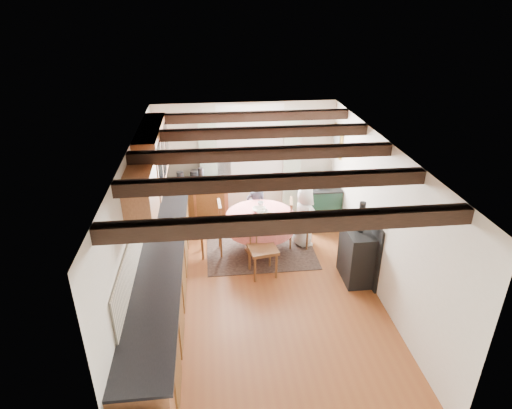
{
  "coord_description": "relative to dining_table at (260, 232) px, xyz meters",
  "views": [
    {
      "loc": [
        -0.71,
        -5.52,
        4.25
      ],
      "look_at": [
        0.0,
        0.8,
        1.15
      ],
      "focal_mm": 30.19,
      "sensor_mm": 36.0,
      "label": 1
    }
  ],
  "objects": [
    {
      "name": "chair_right",
      "position": [
        0.73,
        0.08,
        0.1
      ],
      "size": [
        0.48,
        0.47,
        0.93
      ],
      "primitive_type": null,
      "rotation": [
        0.0,
        0.0,
        1.4
      ],
      "color": "brown",
      "rests_on": "floor"
    },
    {
      "name": "wall_front",
      "position": [
        -0.13,
        -3.98,
        0.83
      ],
      "size": [
        3.6,
        0.0,
        2.4
      ],
      "primitive_type": "cube",
      "color": "silver",
      "rests_on": "ground"
    },
    {
      "name": "beam_c",
      "position": [
        -0.13,
        -1.23,
        1.94
      ],
      "size": [
        3.6,
        0.16,
        0.16
      ],
      "primitive_type": "cube",
      "color": "black",
      "rests_on": "ceiling"
    },
    {
      "name": "curtain_left",
      "position": [
        -0.88,
        1.42,
        0.73
      ],
      "size": [
        0.35,
        0.1,
        2.1
      ],
      "primitive_type": "cube",
      "color": "white",
      "rests_on": "wall_back"
    },
    {
      "name": "ceiling",
      "position": [
        -0.13,
        -1.23,
        2.03
      ],
      "size": [
        3.6,
        5.5,
        0.0
      ],
      "primitive_type": "cube",
      "color": "white",
      "rests_on": "ground"
    },
    {
      "name": "beam_e",
      "position": [
        -0.13,
        0.77,
        1.94
      ],
      "size": [
        3.6,
        0.16,
        0.16
      ],
      "primitive_type": "cube",
      "color": "black",
      "rests_on": "ceiling"
    },
    {
      "name": "window_frame",
      "position": [
        -0.03,
        1.5,
        1.23
      ],
      "size": [
        1.34,
        0.03,
        1.54
      ],
      "primitive_type": "cube",
      "color": "white",
      "rests_on": "wall_back"
    },
    {
      "name": "chair_left",
      "position": [
        -0.9,
        -0.02,
        0.13
      ],
      "size": [
        0.47,
        0.45,
        1.01
      ],
      "primitive_type": null,
      "rotation": [
        0.0,
        0.0,
        -1.52
      ],
      "color": "brown",
      "rests_on": "floor"
    },
    {
      "name": "cup",
      "position": [
        0.04,
        0.29,
        0.42
      ],
      "size": [
        0.13,
        0.13,
        0.1
      ],
      "primitive_type": "imported",
      "rotation": [
        0.0,
        0.0,
        1.75
      ],
      "color": "silver",
      "rests_on": "dining_table"
    },
    {
      "name": "wall_plate",
      "position": [
        0.92,
        1.49,
        1.33
      ],
      "size": [
        0.3,
        0.02,
        0.3
      ],
      "primitive_type": "cylinder",
      "rotation": [
        1.57,
        0.0,
        0.0
      ],
      "color": "silver",
      "rests_on": "wall_back"
    },
    {
      "name": "worktop_left",
      "position": [
        -1.61,
        -1.23,
        0.53
      ],
      "size": [
        0.64,
        5.3,
        0.04
      ],
      "primitive_type": "cube",
      "color": "black",
      "rests_on": "base_cabinet_left"
    },
    {
      "name": "curtain_rod",
      "position": [
        -0.03,
        1.42,
        1.83
      ],
      "size": [
        2.0,
        0.03,
        0.03
      ],
      "primitive_type": "cylinder",
      "rotation": [
        0.0,
        1.57,
        0.0
      ],
      "color": "black",
      "rests_on": "wall_back"
    },
    {
      "name": "curtain_right",
      "position": [
        0.82,
        1.42,
        0.73
      ],
      "size": [
        0.35,
        0.1,
        2.1
      ],
      "primitive_type": "cube",
      "color": "white",
      "rests_on": "wall_back"
    },
    {
      "name": "canister_slim",
      "position": [
        -1.04,
        1.14,
        0.7
      ],
      "size": [
        0.11,
        0.11,
        0.3
      ],
      "primitive_type": "cylinder",
      "color": "#262628",
      "rests_on": "worktop_back"
    },
    {
      "name": "child_far",
      "position": [
        0.01,
        0.77,
        0.16
      ],
      "size": [
        0.4,
        0.28,
        1.05
      ],
      "primitive_type": "imported",
      "rotation": [
        0.0,
        0.0,
        3.21
      ],
      "color": "#353848",
      "rests_on": "floor"
    },
    {
      "name": "wall_picture",
      "position": [
        1.64,
        1.07,
        1.33
      ],
      "size": [
        0.04,
        0.5,
        0.6
      ],
      "primitive_type": "cube",
      "color": "gold",
      "rests_on": "wall_right"
    },
    {
      "name": "wall_right",
      "position": [
        1.67,
        -1.23,
        0.83
      ],
      "size": [
        0.0,
        5.5,
        2.4
      ],
      "primitive_type": "cube",
      "color": "silver",
      "rests_on": "ground"
    },
    {
      "name": "splash_back",
      "position": [
        -1.13,
        1.5,
        0.83
      ],
      "size": [
        1.4,
        0.02,
        0.55
      ],
      "primitive_type": "cube",
      "color": "beige",
      "rests_on": "wall_back"
    },
    {
      "name": "base_cabinet_back",
      "position": [
        -1.18,
        1.22,
        0.07
      ],
      "size": [
        1.3,
        0.6,
        0.88
      ],
      "primitive_type": "cube",
      "color": "#A46439",
      "rests_on": "floor"
    },
    {
      "name": "canister_wide",
      "position": [
        -1.17,
        1.29,
        0.65
      ],
      "size": [
        0.18,
        0.18,
        0.2
      ],
      "primitive_type": "cylinder",
      "color": "#262628",
      "rests_on": "worktop_back"
    },
    {
      "name": "bowl_b",
      "position": [
        0.03,
        -0.0,
        0.4
      ],
      "size": [
        0.28,
        0.28,
        0.07
      ],
      "primitive_type": "imported",
      "rotation": [
        0.0,
        0.0,
        0.46
      ],
      "color": "silver",
      "rests_on": "dining_table"
    },
    {
      "name": "worktop_back",
      "position": [
        -1.18,
        1.2,
        0.53
      ],
      "size": [
        1.3,
        0.64,
        0.04
      ],
      "primitive_type": "cube",
      "color": "black",
      "rests_on": "base_cabinet_back"
    },
    {
      "name": "rug",
      "position": [
        0.0,
        0.0,
        -0.36
      ],
      "size": [
        1.97,
        1.53,
        0.01
      ],
      "primitive_type": "cube",
      "color": "black",
      "rests_on": "floor"
    },
    {
      "name": "beam_b",
      "position": [
        -0.13,
        -2.23,
        1.94
      ],
      "size": [
        3.6,
        0.16,
        0.16
      ],
      "primitive_type": "cube",
      "color": "black",
      "rests_on": "ceiling"
    },
    {
      "name": "chair_near",
      "position": [
        -0.05,
        -0.76,
        0.16
      ],
      "size": [
        0.52,
        0.54,
        1.05
      ],
      "primitive_type": null,
      "rotation": [
        0.0,
        0.0,
        0.17
      ],
      "color": "brown",
      "rests_on": "floor"
    },
    {
      "name": "wall_left",
      "position": [
        -1.93,
        -1.23,
        0.83
      ],
      "size": [
        0.0,
        5.5,
        2.4
      ],
      "primitive_type": "cube",
      "color": "silver",
      "rests_on": "ground"
    },
    {
      "name": "canister_tall",
      "position": [
        -1.45,
        1.18,
        0.66
      ],
      "size": [
        0.13,
        0.13,
        0.23
      ],
      "primitive_type": "cylinder",
      "color": "#262628",
      "rests_on": "worktop_back"
    },
    {
      "name": "beam_a",
      "position": [
        -0.13,
        -3.23,
        1.94
      ],
      "size": [
        3.6,
        0.16,
        0.16
      ],
      "primitive_type": "cube",
      "color": "black",
      "rests_on": "ceiling"
    },
    {
      "name": "beam_d",
      "position": [
        -0.13,
        -0.23,
        1.94
      ],
      "size": [
        3.6,
        0.16,
        0.16
      ],
      "primitive_type": "cube",
      "color": "black",
      "rests_on": "ceiling"
    },
    {
      "name": "wall_cabinet_solid",
      "position": [
        -1.76,
        -1.53,
        1.53
      ],
      "size": [
        0.34,
        0.9,
        0.7
      ],
      "primitive_type": "cube",
      "color": "#A46439",
      "rests_on": "wall_left"
    },
    {
      "name": "cast_iron_stove",
      "position": [
        1.45,
        -1.05,
        0.33
      ],
      "size": [
        0.42,
        0.7,
        1.4
      ],
      "primitive_type": null,
      "color": "black",
      "rests_on": "floor"
    },
    {
      "name": "splash_left",
      "position": [
        -1.91,
        -0.93,
        0.83
      ],
      "size": [
        0.02,
        4.5,
        0.55
      ],
      "primitive_type": "cube",
      "color": "beige",
      "rests_on": "wall_left"
    },
    {
      "name": "bowl_a",
      "position": [
        -0.01,
        0.12,
        0.4
      ],
      "size": [
        0.27,
        0.27,
        0.06
      ],
      "primitive_type": "imported",
      "rotation": [
        0.0,
        0.0,
        1.42
      ],
      "color": "silver",
      "rests_on": "dining_table"
    },
    {
      "name": "dining_table",
      "position": [
        0.0,
        0.0,
        0.0
      ],
      "size": [
        1.23,
        1.23,
        0.74
      ],
      "primitive_type": null,
      "color": "#F8767B",
      "rests_on": "floor"
    },
    {
      "name": "floor",
      "position": [
        -0.13,
        -1.23,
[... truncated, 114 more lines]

